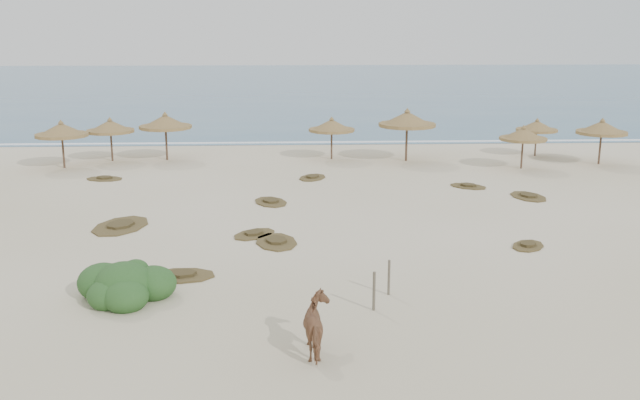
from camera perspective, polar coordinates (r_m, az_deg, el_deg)
The scene contains 25 objects.
ground at distance 24.60m, azimuth -5.23°, elevation -5.17°, with size 160.00×160.00×0.00m, color beige.
ocean at distance 98.57m, azimuth -3.25°, elevation 9.15°, with size 200.00×100.00×0.01m, color #2C5A84.
foam_line at distance 49.89m, azimuth -3.89°, elevation 4.58°, with size 70.00×0.60×0.01m, color white.
palapa_0 at distance 43.19m, azimuth -19.98°, elevation 5.24°, with size 3.35×3.35×2.78m.
palapa_1 at distance 44.10m, azimuth -12.27°, elevation 6.08°, with size 4.16×4.16×2.95m.
palapa_2 at distance 44.59m, azimuth -16.43°, elevation 5.63°, with size 3.43×3.43×2.66m.
palapa_3 at distance 43.41m, azimuth 0.94°, elevation 5.94°, with size 3.40×3.40×2.62m.
palapa_4 at distance 43.06m, azimuth 6.98°, elevation 6.38°, with size 3.43×3.43×3.20m.
palapa_5 at distance 42.10m, azimuth 15.96°, elevation 5.04°, with size 3.52×3.52×2.50m.
palapa_6 at distance 46.48m, azimuth 16.96°, elevation 5.65°, with size 3.07×3.07×2.39m.
palapa_7 at distance 44.87m, azimuth 21.62°, elevation 5.36°, with size 3.87×3.87×2.75m.
horse at distance 17.92m, azimuth -0.07°, elevation -10.08°, with size 0.78×1.70×1.44m, color #8C5F3F.
fence_post_near at distance 20.58m, azimuth 4.35°, elevation -7.29°, with size 0.09×0.09×1.16m, color brown.
fence_post_far at distance 21.78m, azimuth 5.54°, elevation -6.19°, with size 0.08×0.08×1.10m, color brown.
bush at distance 22.14m, azimuth -15.34°, elevation -6.61°, with size 2.98×2.62×1.33m.
scrub_1 at distance 30.10m, azimuth -15.65°, elevation -1.98°, with size 2.70×3.49×0.16m.
scrub_2 at distance 27.96m, azimuth -5.28°, elevation -2.71°, with size 2.21×2.27×0.16m.
scrub_3 at distance 32.97m, azimuth -3.96°, elevation -0.13°, with size 2.04×2.49×0.16m.
scrub_4 at distance 27.50m, azimuth 16.30°, elevation -3.51°, with size 1.83×1.96×0.16m.
scrub_5 at distance 35.36m, azimuth 16.33°, elevation 0.30°, with size 1.86×2.49×0.16m.
scrub_6 at distance 39.58m, azimuth -16.86°, elevation 1.66°, with size 2.16×1.62×0.16m.
scrub_7 at distance 38.18m, azimuth -0.61°, elevation 1.83°, with size 1.98×2.35×0.16m.
scrub_9 at distance 26.93m, azimuth -3.51°, elevation -3.33°, with size 1.92×2.59×0.16m.
scrub_10 at distance 36.87m, azimuth 11.77°, elevation 1.11°, with size 2.26×2.14×0.16m.
scrub_11 at distance 23.79m, azimuth -11.01°, elevation -5.91°, with size 2.21×1.44×0.16m.
Camera 1 is at (1.22, -23.24, 7.97)m, focal length 40.00 mm.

